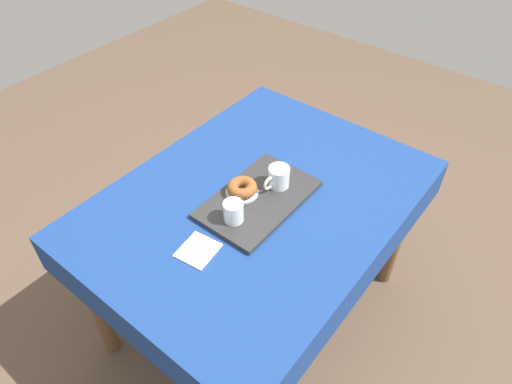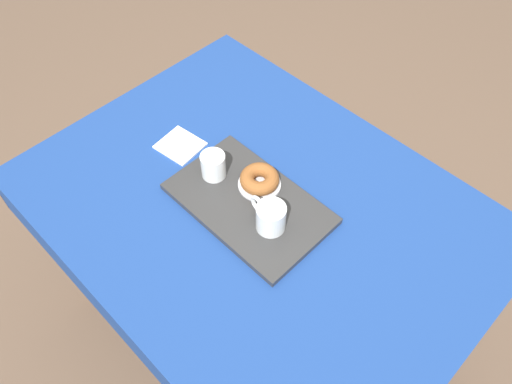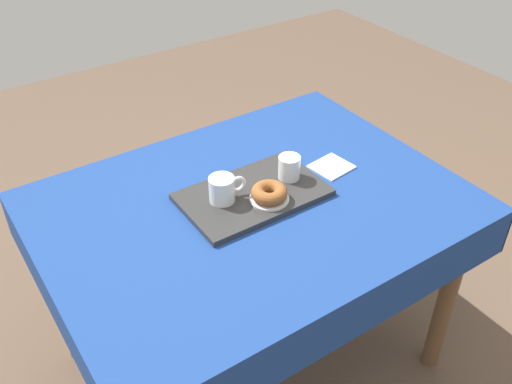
# 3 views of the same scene
# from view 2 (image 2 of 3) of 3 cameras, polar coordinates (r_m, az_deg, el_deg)

# --- Properties ---
(ground_plane) EXTENTS (6.00, 6.00, 0.00)m
(ground_plane) POSITION_cam_2_polar(r_m,az_deg,el_deg) (2.13, 0.10, -13.92)
(ground_plane) COLOR brown
(dining_table) EXTENTS (1.33, 1.00, 0.78)m
(dining_table) POSITION_cam_2_polar(r_m,az_deg,el_deg) (1.54, 0.13, -3.66)
(dining_table) COLOR navy
(dining_table) RESTS_ON ground
(serving_tray) EXTENTS (0.46, 0.28, 0.02)m
(serving_tray) POSITION_cam_2_polar(r_m,az_deg,el_deg) (1.45, -0.79, -1.29)
(serving_tray) COLOR #2D2D2D
(serving_tray) RESTS_ON dining_table
(tea_mug_left) EXTENTS (0.12, 0.08, 0.08)m
(tea_mug_left) POSITION_cam_2_polar(r_m,az_deg,el_deg) (1.36, 1.63, -2.89)
(tea_mug_left) COLOR white
(tea_mug_left) RESTS_ON serving_tray
(water_glass_near) EXTENTS (0.07, 0.07, 0.08)m
(water_glass_near) POSITION_cam_2_polar(r_m,az_deg,el_deg) (1.48, -4.83, 2.91)
(water_glass_near) COLOR white
(water_glass_near) RESTS_ON serving_tray
(donut_plate_left) EXTENTS (0.13, 0.13, 0.01)m
(donut_plate_left) POSITION_cam_2_polar(r_m,az_deg,el_deg) (1.47, 0.39, 0.87)
(donut_plate_left) COLOR silver
(donut_plate_left) RESTS_ON serving_tray
(sugar_donut_left) EXTENTS (0.11, 0.11, 0.04)m
(sugar_donut_left) POSITION_cam_2_polar(r_m,az_deg,el_deg) (1.45, 0.40, 1.48)
(sugar_donut_left) COLOR brown
(sugar_donut_left) RESTS_ON donut_plate_left
(paper_napkin) EXTENTS (0.14, 0.13, 0.01)m
(paper_napkin) POSITION_cam_2_polar(r_m,az_deg,el_deg) (1.62, -8.56, 5.23)
(paper_napkin) COLOR white
(paper_napkin) RESTS_ON dining_table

